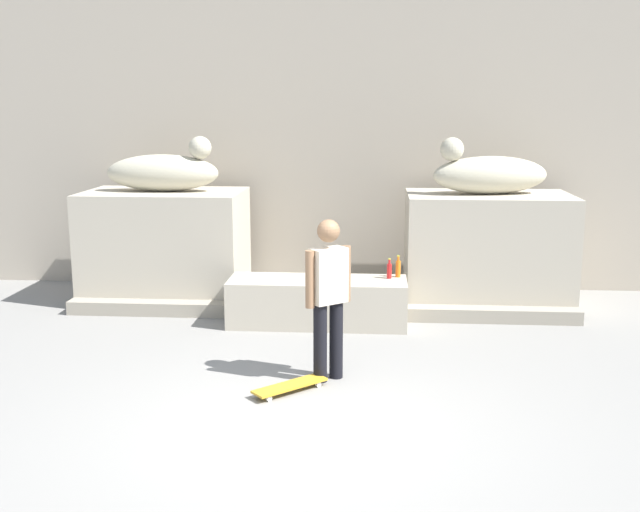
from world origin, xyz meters
The scene contains 12 objects.
ground_plane centered at (0.00, 0.00, 0.00)m, with size 40.00×40.00×0.00m, color gray.
facade_wall centered at (0.00, 5.71, 2.62)m, with size 10.75×0.60×5.23m, color #AFA390.
pedestal_left centered at (-2.29, 4.41, 0.79)m, with size 2.24×1.39×1.58m, color #B7AD99.
pedestal_right centered at (2.29, 4.41, 0.79)m, with size 2.24×1.39×1.58m, color #B7AD99.
statue_reclining_left centered at (-2.25, 4.41, 1.86)m, with size 1.60×0.57×0.78m.
statue_reclining_right centered at (2.25, 4.40, 1.86)m, with size 1.68×0.86×0.78m.
ledge_block centered at (0.00, 3.28, 0.30)m, with size 2.28×0.75×0.60m, color #B7AD99.
skater centered at (0.26, 1.31, 0.92)m, with size 0.44×0.38×1.67m.
skateboard centered at (-0.09, 0.93, 0.06)m, with size 0.72×0.69×0.08m.
bottle_orange centered at (1.03, 3.50, 0.71)m, with size 0.07×0.07×0.28m.
bottle_red centered at (0.91, 3.41, 0.70)m, with size 0.06×0.06×0.26m.
stair_step centered at (0.00, 3.70, 0.09)m, with size 6.82×0.50×0.18m, color gray.
Camera 1 is at (0.73, -6.05, 2.78)m, focal length 42.28 mm.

